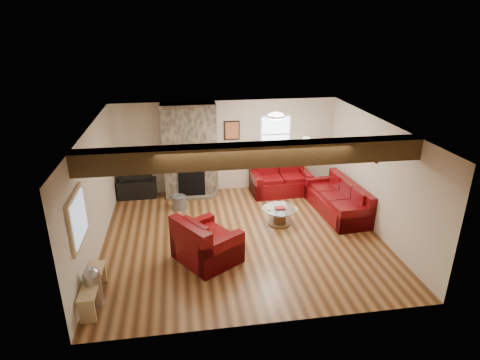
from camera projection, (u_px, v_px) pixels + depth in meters
The scene contains 18 objects.
room at pixel (242, 184), 8.39m from camera, with size 8.00×8.00×8.00m.
oak_beam at pixel (254, 155), 6.85m from camera, with size 6.00×0.36×0.38m, color black.
chimney_breast at pixel (190, 152), 10.54m from camera, with size 1.40×0.67×2.50m.
back_window at pixel (275, 134), 10.96m from camera, with size 0.90×0.08×1.10m, color white, non-canonical shape.
hatch_window at pixel (78, 218), 6.52m from camera, with size 0.08×1.00×0.90m, color tan, non-canonical shape.
ceiling_dome at pixel (276, 117), 8.90m from camera, with size 0.40×0.40×0.18m, color white, non-canonical shape.
artwork_back at pixel (232, 130), 10.73m from camera, with size 0.42×0.06×0.52m, color black, non-canonical shape.
artwork_right at pixel (372, 151), 8.90m from camera, with size 0.06×0.55×0.42m, color black, non-canonical shape.
sofa_three at pixel (337, 198), 9.79m from camera, with size 2.06×0.86×0.80m, color #4D0508, non-canonical shape.
loveseat at pixel (281, 179), 10.95m from camera, with size 1.57×0.90×0.83m, color #4D0508, non-canonical shape.
armchair_red at pixel (207, 239), 7.85m from camera, with size 1.13×0.99×0.92m, color #4D0508, non-canonical shape.
coffee_table at pixel (280, 216), 9.34m from camera, with size 0.82×0.82×0.43m.
tv_cabinet at pixel (137, 189), 10.73m from camera, with size 1.01×0.40×0.51m, color black.
television at pixel (135, 171), 10.55m from camera, with size 0.86×0.11×0.50m, color black.
floor_lamp at pixel (306, 146), 10.66m from camera, with size 0.40×0.40×1.57m.
pine_bench at pixel (93, 290), 6.75m from camera, with size 0.27×1.15×0.43m, color tan, non-canonical shape.
pedal_bin at pixel (93, 286), 6.64m from camera, with size 0.29×0.29×0.71m, color #A2A1A6, non-canonical shape.
coal_bucket at pixel (179, 202), 10.12m from camera, with size 0.37×0.37×0.35m, color slate, non-canonical shape.
Camera 1 is at (-1.24, -7.66, 4.45)m, focal length 30.00 mm.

